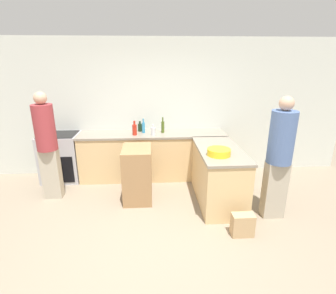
# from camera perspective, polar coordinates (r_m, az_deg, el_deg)

# --- Properties ---
(ground_plane) EXTENTS (14.00, 14.00, 0.00)m
(ground_plane) POSITION_cam_1_polar(r_m,az_deg,el_deg) (3.68, -3.04, -19.71)
(ground_plane) COLOR gray
(wall_back) EXTENTS (8.00, 0.06, 2.70)m
(wall_back) POSITION_cam_1_polar(r_m,az_deg,el_deg) (5.35, -3.55, 8.40)
(wall_back) COLOR silver
(wall_back) RESTS_ON ground_plane
(counter_back) EXTENTS (2.85, 0.64, 0.92)m
(counter_back) POSITION_cam_1_polar(r_m,az_deg,el_deg) (5.25, -3.35, -1.83)
(counter_back) COLOR #D6B27A
(counter_back) RESTS_ON ground_plane
(counter_peninsula) EXTENTS (0.69, 1.44, 0.92)m
(counter_peninsula) POSITION_cam_1_polar(r_m,az_deg,el_deg) (4.45, 10.84, -5.98)
(counter_peninsula) COLOR #D6B27A
(counter_peninsula) RESTS_ON ground_plane
(range_oven) EXTENTS (0.72, 0.62, 0.93)m
(range_oven) POSITION_cam_1_polar(r_m,az_deg,el_deg) (5.55, -22.20, -2.06)
(range_oven) COLOR #ADADB2
(range_oven) RESTS_ON ground_plane
(island_table) EXTENTS (0.47, 0.66, 0.91)m
(island_table) POSITION_cam_1_polar(r_m,az_deg,el_deg) (4.45, -6.65, -5.80)
(island_table) COLOR #997047
(island_table) RESTS_ON ground_plane
(mixing_bowl) EXTENTS (0.35, 0.35, 0.10)m
(mixing_bowl) POSITION_cam_1_polar(r_m,az_deg,el_deg) (3.98, 11.01, -1.07)
(mixing_bowl) COLOR yellow
(mixing_bowl) RESTS_ON counter_peninsula
(dish_soap_bottle) EXTENTS (0.06, 0.06, 0.28)m
(dish_soap_bottle) POSITION_cam_1_polar(r_m,az_deg,el_deg) (5.13, -5.36, 4.30)
(dish_soap_bottle) COLOR #338CBF
(dish_soap_bottle) RESTS_ON counter_back
(vinegar_bottle_clear) EXTENTS (0.09, 0.09, 0.21)m
(vinegar_bottle_clear) POSITION_cam_1_polar(r_m,az_deg,el_deg) (4.96, -3.25, 3.51)
(vinegar_bottle_clear) COLOR silver
(vinegar_bottle_clear) RESTS_ON counter_back
(olive_oil_bottle) EXTENTS (0.06, 0.06, 0.31)m
(olive_oil_bottle) POSITION_cam_1_polar(r_m,az_deg,el_deg) (5.12, -1.14, 4.46)
(olive_oil_bottle) COLOR #475B1E
(olive_oil_bottle) RESTS_ON counter_back
(hot_sauce_bottle) EXTENTS (0.09, 0.09, 0.27)m
(hot_sauce_bottle) POSITION_cam_1_polar(r_m,az_deg,el_deg) (4.99, -7.29, 3.81)
(hot_sauce_bottle) COLOR red
(hot_sauce_bottle) RESTS_ON counter_back
(wine_bottle_dark) EXTENTS (0.09, 0.09, 0.20)m
(wine_bottle_dark) POSITION_cam_1_polar(r_m,az_deg,el_deg) (5.26, -6.11, 4.30)
(wine_bottle_dark) COLOR black
(wine_bottle_dark) RESTS_ON counter_back
(person_by_range) EXTENTS (0.33, 0.33, 1.82)m
(person_by_range) POSITION_cam_1_polar(r_m,az_deg,el_deg) (4.71, -24.86, 0.90)
(person_by_range) COLOR #ADA38E
(person_by_range) RESTS_ON ground_plane
(person_at_peninsula) EXTENTS (0.35, 0.35, 1.82)m
(person_at_peninsula) POSITION_cam_1_polar(r_m,az_deg,el_deg) (4.05, 23.07, -1.57)
(person_at_peninsula) COLOR #ADA38E
(person_at_peninsula) RESTS_ON ground_plane
(paper_bag) EXTENTS (0.30, 0.16, 0.32)m
(paper_bag) POSITION_cam_1_polar(r_m,az_deg,el_deg) (3.82, 15.92, -15.98)
(paper_bag) COLOR tan
(paper_bag) RESTS_ON ground_plane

